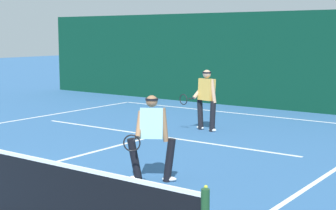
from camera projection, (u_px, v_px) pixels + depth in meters
name	position (u px, v px, depth m)	size (l,w,h in m)	color
court_line_baseline_far	(240.00, 113.00, 16.97)	(9.71, 0.10, 0.01)	white
court_line_service	(155.00, 136.00, 13.27)	(7.92, 0.10, 0.01)	white
court_line_centre	(73.00, 157.00, 10.95)	(0.10, 6.40, 0.01)	white
player_near	(151.00, 135.00, 9.06)	(0.82, 1.02, 1.55)	black
player_far	(206.00, 97.00, 13.89)	(0.92, 0.89, 1.66)	black
tennis_ball	(206.00, 187.00, 8.72)	(0.07, 0.07, 0.07)	#D1E033
back_fence_windscreen	(263.00, 60.00, 18.05)	(20.77, 0.12, 3.39)	#093826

